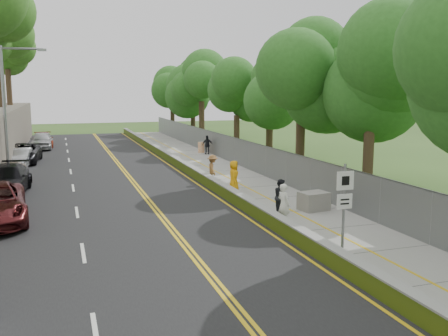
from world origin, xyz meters
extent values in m
plane|color=#33511E|center=(0.00, 0.00, 0.00)|extent=(140.00, 140.00, 0.00)
cube|color=black|center=(-5.40, 15.00, 0.02)|extent=(11.20, 66.00, 0.04)
cube|color=gray|center=(2.55, 15.00, 0.03)|extent=(4.20, 66.00, 0.05)
cube|color=#9AD511|center=(0.25, 15.00, 0.30)|extent=(0.42, 66.00, 0.60)
cube|color=slate|center=(4.65, 15.00, 1.00)|extent=(0.04, 66.00, 2.00)
cylinder|color=gray|center=(-10.70, 14.00, 4.00)|extent=(0.18, 0.18, 8.00)
cylinder|color=gray|center=(-9.60, 14.00, 7.85)|extent=(2.30, 0.13, 0.13)
cube|color=gray|center=(-8.52, 14.00, 7.80)|extent=(0.50, 0.22, 0.14)
cylinder|color=gray|center=(1.05, -3.00, 1.60)|extent=(0.09, 0.09, 3.10)
cube|color=white|center=(1.05, -3.03, 2.60)|extent=(0.62, 0.04, 0.62)
cube|color=white|center=(1.05, -3.03, 1.90)|extent=(0.56, 0.04, 0.50)
cylinder|color=orange|center=(4.03, 25.14, 0.51)|extent=(0.57, 0.57, 0.93)
cube|color=slate|center=(3.21, 3.00, 0.47)|extent=(1.39, 1.13, 0.84)
imported|color=black|center=(-10.60, 11.13, 0.82)|extent=(2.57, 5.54, 1.57)
imported|color=tan|center=(-10.60, 14.16, 0.71)|extent=(1.83, 4.02, 1.34)
imported|color=#BABBC0|center=(-10.60, 21.36, 0.70)|extent=(1.78, 4.14, 1.33)
imported|color=black|center=(-10.60, 23.30, 0.78)|extent=(2.91, 5.55, 1.49)
imported|color=#993B23|center=(-9.39, 34.28, 0.72)|extent=(2.02, 4.71, 1.35)
imported|color=#B9BABE|center=(-9.42, 32.53, 0.84)|extent=(2.12, 4.79, 1.60)
imported|color=#F8A20F|center=(1.08, 8.07, 0.91)|extent=(0.82, 0.98, 1.71)
imported|color=white|center=(0.75, 1.00, 0.92)|extent=(0.59, 0.73, 1.75)
imported|color=black|center=(1.45, 2.78, 0.84)|extent=(0.80, 0.91, 1.58)
imported|color=#926134|center=(0.75, 10.93, 0.89)|extent=(0.78, 1.17, 1.69)
imported|color=black|center=(4.20, 23.79, 0.86)|extent=(0.97, 0.44, 1.63)
camera|label=1|loc=(-7.75, -17.03, 5.54)|focal=40.00mm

